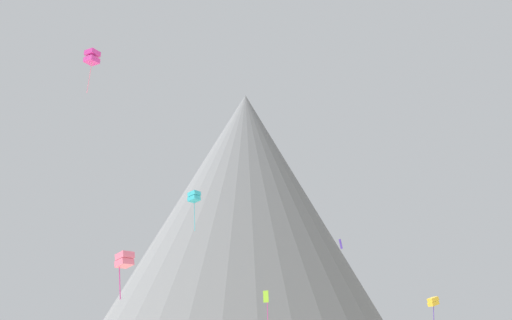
# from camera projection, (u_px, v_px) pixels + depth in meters

# --- Properties ---
(rock_massif) EXTENTS (76.71, 76.71, 49.12)m
(rock_massif) POSITION_uv_depth(u_px,v_px,m) (255.00, 225.00, 106.58)
(rock_massif) COLOR slate
(rock_massif) RESTS_ON ground_plane
(kite_gold_low) EXTENTS (1.19, 1.14, 5.09)m
(kite_gold_low) POSITION_uv_depth(u_px,v_px,m) (433.00, 302.00, 59.96)
(kite_gold_low) COLOR gold
(kite_cyan_mid) EXTENTS (2.03, 2.01, 5.89)m
(kite_cyan_mid) POSITION_uv_depth(u_px,v_px,m) (194.00, 197.00, 81.60)
(kite_cyan_mid) COLOR #33BCDB
(kite_magenta_high) EXTENTS (1.89, 1.89, 5.31)m
(kite_magenta_high) POSITION_uv_depth(u_px,v_px,m) (92.00, 57.00, 66.60)
(kite_magenta_high) COLOR #D1339E
(kite_rainbow_low) EXTENTS (1.71, 1.71, 3.91)m
(kite_rainbow_low) POSITION_uv_depth(u_px,v_px,m) (125.00, 260.00, 46.73)
(kite_rainbow_low) COLOR #E5668C
(kite_indigo_mid) EXTENTS (0.49, 0.65, 1.45)m
(kite_indigo_mid) POSITION_uv_depth(u_px,v_px,m) (341.00, 244.00, 84.56)
(kite_indigo_mid) COLOR #5138B2
(kite_lime_low) EXTENTS (0.71, 0.52, 5.80)m
(kite_lime_low) POSITION_uv_depth(u_px,v_px,m) (266.00, 304.00, 69.51)
(kite_lime_low) COLOR #8CD133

